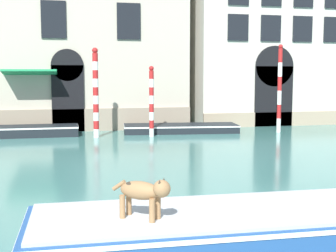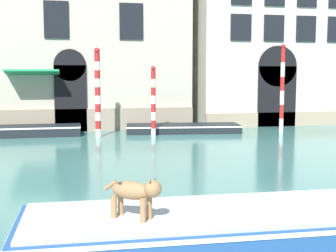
# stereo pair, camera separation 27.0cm
# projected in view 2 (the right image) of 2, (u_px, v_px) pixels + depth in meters

# --- Properties ---
(palazzo_left) EXTENTS (14.90, 7.40, 13.47)m
(palazzo_left) POSITION_uv_depth(u_px,v_px,m) (57.00, 12.00, 27.48)
(palazzo_left) COLOR #BCB29E
(palazzo_left) RESTS_ON ground_plane
(palazzo_right) EXTENTS (10.19, 6.13, 14.54)m
(palazzo_right) POSITION_uv_depth(u_px,v_px,m) (269.00, 9.00, 30.19)
(palazzo_right) COLOR beige
(palazzo_right) RESTS_ON ground_plane
(boat_foreground) EXTENTS (7.39, 2.62, 0.67)m
(boat_foreground) POSITION_uv_depth(u_px,v_px,m) (221.00, 227.00, 8.57)
(boat_foreground) COLOR #234C8C
(boat_foreground) RESTS_ON ground_plane
(dog_on_deck) EXTENTS (0.93, 0.76, 0.74)m
(dog_on_deck) POSITION_uv_depth(u_px,v_px,m) (135.00, 191.00, 7.96)
(dog_on_deck) COLOR #997047
(dog_on_deck) RESTS_ON boat_foreground
(boat_moored_near_palazzo) EXTENTS (5.60, 1.73, 0.52)m
(boat_moored_near_palazzo) POSITION_uv_depth(u_px,v_px,m) (24.00, 131.00, 23.51)
(boat_moored_near_palazzo) COLOR black
(boat_moored_near_palazzo) RESTS_ON ground_plane
(boat_moored_far) EXTENTS (6.23, 2.55, 0.43)m
(boat_moored_far) POSITION_uv_depth(u_px,v_px,m) (183.00, 128.00, 25.00)
(boat_moored_far) COLOR black
(boat_moored_far) RESTS_ON ground_plane
(mooring_pole_0) EXTENTS (0.24, 0.24, 3.51)m
(mooring_pole_0) POSITION_uv_depth(u_px,v_px,m) (153.00, 101.00, 23.17)
(mooring_pole_0) COLOR white
(mooring_pole_0) RESTS_ON ground_plane
(mooring_pole_1) EXTENTS (0.28, 0.28, 4.39)m
(mooring_pole_1) POSITION_uv_depth(u_px,v_px,m) (98.00, 92.00, 22.88)
(mooring_pole_1) COLOR white
(mooring_pole_1) RESTS_ON ground_plane
(mooring_pole_2) EXTENTS (0.23, 0.23, 4.67)m
(mooring_pole_2) POSITION_uv_depth(u_px,v_px,m) (282.00, 88.00, 24.74)
(mooring_pole_2) COLOR white
(mooring_pole_2) RESTS_ON ground_plane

